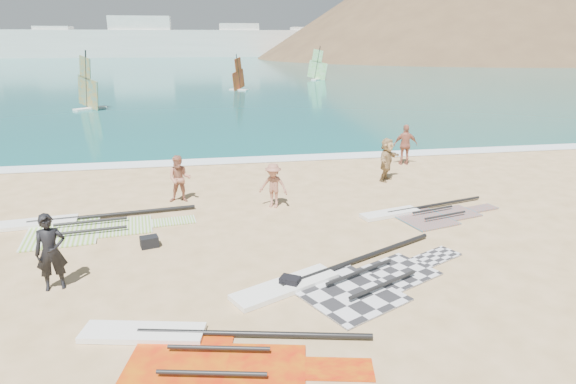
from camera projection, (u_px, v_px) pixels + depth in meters
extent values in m
plane|color=#D9AF7F|center=(308.00, 281.00, 11.73)|extent=(300.00, 300.00, 0.00)
cube|color=#0C4D54|center=(209.00, 59.00, 135.56)|extent=(300.00, 240.00, 0.06)
cube|color=white|center=(254.00, 160.00, 23.27)|extent=(300.00, 1.20, 0.04)
cube|color=white|center=(142.00, 44.00, 147.93)|extent=(160.00, 8.00, 8.00)
cube|color=white|center=(55.00, 42.00, 143.68)|extent=(10.00, 7.00, 9.00)
cube|color=white|center=(141.00, 37.00, 147.32)|extent=(18.00, 7.00, 12.00)
cube|color=white|center=(239.00, 40.00, 152.55)|extent=(12.00, 7.00, 10.00)
cube|color=white|center=(316.00, 42.00, 156.80)|extent=(16.00, 7.00, 9.00)
cube|color=white|center=(375.00, 39.00, 159.78)|extent=(10.00, 7.00, 11.00)
cone|color=brown|center=(489.00, 57.00, 147.62)|extent=(143.00, 143.00, 45.00)
cone|color=brown|center=(567.00, 56.00, 162.75)|extent=(70.00, 70.00, 28.00)
cube|color=#2A2A2D|center=(347.00, 293.00, 11.13)|extent=(2.82, 2.92, 0.04)
cube|color=#2A2A2D|center=(399.00, 272.00, 12.14)|extent=(2.06, 2.01, 0.04)
cube|color=#2A2A2D|center=(436.00, 257.00, 12.96)|extent=(1.51, 1.20, 0.04)
cylinder|color=black|center=(362.00, 258.00, 12.71)|extent=(4.71, 2.40, 0.12)
cylinder|color=black|center=(360.00, 272.00, 11.83)|extent=(1.96, 1.03, 0.09)
cylinder|color=black|center=(383.00, 284.00, 11.22)|extent=(1.96, 1.03, 0.09)
cube|color=white|center=(286.00, 287.00, 11.33)|extent=(2.75, 1.85, 0.12)
cube|color=#82C031|center=(62.00, 233.00, 14.53)|extent=(2.33, 2.52, 0.04)
cube|color=#82C031|center=(125.00, 227.00, 15.05)|extent=(1.77, 1.67, 0.04)
cube|color=#82C031|center=(174.00, 221.00, 15.47)|extent=(1.44, 0.85, 0.04)
cylinder|color=black|center=(115.00, 214.00, 15.86)|extent=(5.21, 0.80, 0.13)
cylinder|color=black|center=(91.00, 221.00, 15.08)|extent=(2.16, 0.37, 0.09)
cylinder|color=black|center=(89.00, 231.00, 14.35)|extent=(2.16, 0.37, 0.09)
cube|color=white|center=(31.00, 224.00, 15.16)|extent=(2.80, 1.09, 0.12)
cube|color=#F45129|center=(424.00, 219.00, 15.68)|extent=(1.94, 2.07, 0.04)
cube|color=#F45129|center=(457.00, 213.00, 16.22)|extent=(1.45, 1.39, 0.04)
cube|color=#F45129|center=(482.00, 208.00, 16.66)|extent=(1.14, 0.76, 0.04)
cylinder|color=black|center=(435.00, 205.00, 16.77)|extent=(3.89, 1.08, 0.10)
cylinder|color=black|center=(433.00, 209.00, 16.13)|extent=(1.61, 0.47, 0.07)
cylinder|color=black|center=(445.00, 215.00, 15.61)|extent=(1.61, 0.47, 0.07)
cube|color=white|center=(390.00, 214.00, 16.04)|extent=(2.16, 1.06, 0.12)
cube|color=red|center=(177.00, 366.00, 8.66)|extent=(2.20, 2.35, 0.04)
cube|color=red|center=(266.00, 368.00, 8.60)|extent=(1.65, 1.58, 0.04)
cube|color=red|center=(339.00, 369.00, 8.56)|extent=(1.31, 0.84, 0.04)
cylinder|color=black|center=(254.00, 334.00, 9.45)|extent=(4.56, 1.07, 0.11)
cylinder|color=black|center=(219.00, 348.00, 8.93)|extent=(1.89, 0.48, 0.08)
cylinder|color=black|center=(212.00, 373.00, 8.25)|extent=(1.89, 0.48, 0.08)
cube|color=white|center=(143.00, 333.00, 9.54)|extent=(2.50, 1.15, 0.12)
cube|color=black|center=(149.00, 242.00, 13.59)|extent=(0.56, 0.47, 0.31)
cube|color=black|center=(290.00, 282.00, 11.37)|extent=(0.55, 0.51, 0.27)
imported|color=black|center=(51.00, 252.00, 11.10)|extent=(0.76, 0.58, 1.86)
imported|color=#B5735A|center=(180.00, 179.00, 17.17)|extent=(0.89, 0.73, 1.70)
imported|color=#9D634F|center=(273.00, 186.00, 16.63)|extent=(1.16, 0.98, 1.56)
imported|color=#AC644D|center=(405.00, 145.00, 22.24)|extent=(1.16, 0.62, 1.88)
imported|color=tan|center=(387.00, 159.00, 19.73)|extent=(1.51, 1.59, 1.79)
cube|color=white|center=(90.00, 109.00, 39.65)|extent=(2.47, 2.32, 0.15)
cube|color=orange|center=(88.00, 93.00, 39.26)|extent=(2.19, 2.44, 2.87)
cube|color=orange|center=(85.00, 68.00, 38.66)|extent=(1.25, 1.39, 1.99)
cylinder|color=black|center=(86.00, 79.00, 38.92)|extent=(0.68, 0.75, 4.55)
cube|color=white|center=(239.00, 90.00, 54.25)|extent=(2.18, 1.78, 0.13)
cube|color=red|center=(239.00, 80.00, 53.92)|extent=(1.58, 2.25, 2.40)
cube|color=red|center=(238.00, 65.00, 53.42)|extent=(0.91, 1.28, 1.67)
cylinder|color=black|center=(238.00, 72.00, 53.64)|extent=(0.51, 0.68, 3.81)
cube|color=white|center=(317.00, 79.00, 67.84)|extent=(2.14, 2.48, 0.15)
cube|color=green|center=(317.00, 70.00, 67.46)|extent=(2.52, 1.95, 2.78)
cube|color=green|center=(318.00, 56.00, 66.88)|extent=(1.43, 1.12, 1.93)
cylinder|color=black|center=(317.00, 62.00, 67.14)|extent=(0.76, 0.62, 4.42)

